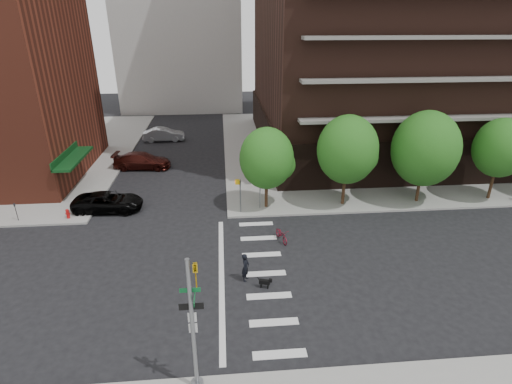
% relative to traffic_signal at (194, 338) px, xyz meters
% --- Properties ---
extents(ground, '(120.00, 120.00, 0.00)m').
position_rel_traffic_signal_xyz_m(ground, '(0.47, 7.49, -2.70)').
color(ground, black).
rests_on(ground, ground).
extents(sidewalk_ne, '(39.00, 33.00, 0.15)m').
position_rel_traffic_signal_xyz_m(sidewalk_ne, '(20.97, 30.99, -2.62)').
color(sidewalk_ne, gray).
rests_on(sidewalk_ne, ground).
extents(crosswalk, '(3.85, 13.00, 0.01)m').
position_rel_traffic_signal_xyz_m(crosswalk, '(2.68, 7.49, -2.69)').
color(crosswalk, silver).
rests_on(crosswalk, ground).
extents(tree_a, '(4.00, 4.00, 5.90)m').
position_rel_traffic_signal_xyz_m(tree_a, '(4.47, 15.99, 1.35)').
color(tree_a, '#301E11').
rests_on(tree_a, sidewalk_ne).
extents(tree_b, '(4.50, 4.50, 6.65)m').
position_rel_traffic_signal_xyz_m(tree_b, '(10.47, 15.99, 1.85)').
color(tree_b, '#301E11').
rests_on(tree_b, sidewalk_ne).
extents(tree_c, '(5.00, 5.00, 6.80)m').
position_rel_traffic_signal_xyz_m(tree_c, '(16.47, 15.99, 1.75)').
color(tree_c, '#301E11').
rests_on(tree_c, sidewalk_ne).
extents(tree_d, '(4.00, 4.00, 6.20)m').
position_rel_traffic_signal_xyz_m(tree_d, '(22.47, 15.99, 1.64)').
color(tree_d, '#301E11').
rests_on(tree_d, sidewalk_ne).
extents(traffic_signal, '(0.90, 0.75, 6.00)m').
position_rel_traffic_signal_xyz_m(traffic_signal, '(0.00, 0.00, 0.00)').
color(traffic_signal, slate).
rests_on(traffic_signal, sidewalk_s).
extents(pedestrian_signal, '(2.18, 0.67, 2.60)m').
position_rel_traffic_signal_xyz_m(pedestrian_signal, '(2.79, 15.42, -0.84)').
color(pedestrian_signal, slate).
rests_on(pedestrian_signal, sidewalk_ne).
extents(fire_hydrant, '(0.24, 0.24, 0.73)m').
position_rel_traffic_signal_xyz_m(fire_hydrant, '(-10.03, 15.29, -2.15)').
color(fire_hydrant, '#A50C0C').
rests_on(fire_hydrant, sidewalk_nw).
extents(parking_meter, '(0.10, 0.08, 1.32)m').
position_rel_traffic_signal_xyz_m(parking_meter, '(-13.53, 15.29, -1.74)').
color(parking_meter, black).
rests_on(parking_meter, sidewalk_nw).
extents(parked_car_black, '(2.56, 5.21, 1.42)m').
position_rel_traffic_signal_xyz_m(parked_car_black, '(-7.49, 16.64, -1.99)').
color(parked_car_black, black).
rests_on(parked_car_black, ground).
extents(parked_car_maroon, '(2.68, 5.57, 1.57)m').
position_rel_traffic_signal_xyz_m(parked_car_maroon, '(-6.50, 25.72, -1.92)').
color(parked_car_maroon, '#3B120E').
rests_on(parked_car_maroon, ground).
extents(parked_car_silver, '(1.88, 4.82, 1.56)m').
position_rel_traffic_signal_xyz_m(parked_car_silver, '(-5.58, 34.92, -1.92)').
color(parked_car_silver, '#A7ABB0').
rests_on(parked_car_silver, ground).
extents(scooter, '(1.04, 1.82, 0.90)m').
position_rel_traffic_signal_xyz_m(scooter, '(4.95, 11.08, -2.25)').
color(scooter, maroon).
rests_on(scooter, ground).
extents(dog_walker, '(0.72, 0.60, 1.68)m').
position_rel_traffic_signal_xyz_m(dog_walker, '(2.32, 7.02, -1.86)').
color(dog_walker, black).
rests_on(dog_walker, ground).
extents(dog, '(0.72, 0.36, 0.60)m').
position_rel_traffic_signal_xyz_m(dog, '(3.34, 6.21, -2.32)').
color(dog, black).
rests_on(dog, ground).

